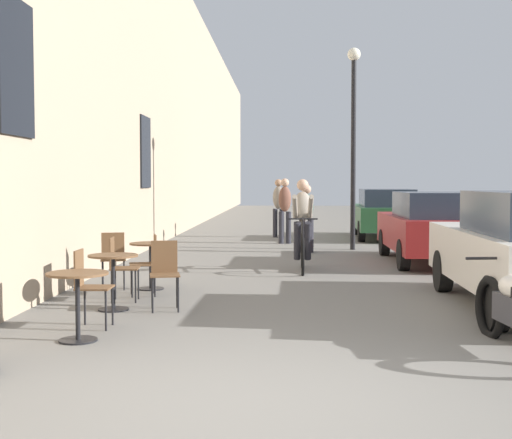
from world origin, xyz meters
TOP-DOWN VIEW (x-y plane):
  - ground_plane at (0.00, 0.00)m, footprint 88.00×88.00m
  - building_facade_left at (-3.45, 14.00)m, footprint 0.54×68.00m
  - cafe_table_near at (-2.02, 2.03)m, footprint 0.64×0.64m
  - cafe_chair_near_toward_street at (-2.09, 2.70)m, footprint 0.39×0.39m
  - cafe_table_mid at (-2.08, 3.79)m, footprint 0.64×0.64m
  - cafe_chair_mid_toward_street at (-2.16, 4.46)m, footprint 0.41×0.41m
  - cafe_chair_mid_toward_wall at (-1.42, 3.87)m, footprint 0.45×0.45m
  - cafe_table_far at (-1.93, 5.55)m, footprint 0.64×0.64m
  - cafe_chair_far_toward_street at (-1.86, 4.98)m, footprint 0.46×0.46m
  - cafe_chair_far_toward_wall at (-2.50, 5.48)m, footprint 0.46×0.46m
  - cyclist_on_bicycle at (0.47, 7.95)m, footprint 0.52×1.76m
  - pedestrian_near at (0.65, 11.29)m, footprint 0.37×0.28m
  - pedestrian_mid at (0.15, 13.66)m, footprint 0.38×0.30m
  - pedestrian_far at (-0.04, 15.76)m, footprint 0.37×0.28m
  - street_lamp at (1.81, 12.04)m, footprint 0.32×0.32m
  - parked_car_second at (3.14, 9.24)m, footprint 1.77×4.11m
  - parked_car_third at (3.08, 15.45)m, footprint 1.84×4.14m

SIDE VIEW (x-z plane):
  - ground_plane at x=0.00m, z-range 0.00..0.00m
  - cafe_chair_near_toward_street at x=-2.09m, z-range 0.07..0.96m
  - cafe_chair_mid_toward_street at x=-2.16m, z-range 0.07..0.96m
  - cafe_chair_mid_toward_wall at x=-1.42m, z-range 0.07..0.96m
  - cafe_chair_far_toward_street at x=-1.86m, z-range 0.07..0.96m
  - cafe_chair_far_toward_wall at x=-2.50m, z-range 0.07..0.96m
  - cafe_table_near at x=-2.02m, z-range 0.16..0.88m
  - cafe_table_mid at x=-2.08m, z-range 0.16..0.88m
  - cafe_table_far at x=-1.93m, z-range 0.16..0.88m
  - parked_car_third at x=3.08m, z-range 0.03..1.48m
  - parked_car_second at x=3.14m, z-range 0.03..1.48m
  - cyclist_on_bicycle at x=0.47m, z-range -0.06..1.68m
  - pedestrian_near at x=0.65m, z-range 0.10..1.70m
  - pedestrian_far at x=-0.04m, z-range 0.11..1.85m
  - pedestrian_mid at x=0.15m, z-range 0.11..1.86m
  - street_lamp at x=1.81m, z-range 0.66..5.56m
  - building_facade_left at x=-3.45m, z-range 0.00..8.26m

